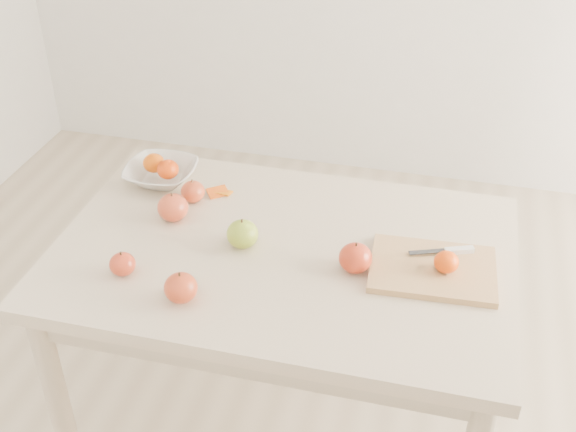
# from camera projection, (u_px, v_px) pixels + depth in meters

# --- Properties ---
(table) EXTENTS (1.20, 0.80, 0.75)m
(table) POSITION_uv_depth(u_px,v_px,m) (284.00, 278.00, 1.95)
(table) COLOR beige
(table) RESTS_ON ground
(cutting_board) EXTENTS (0.32, 0.24, 0.02)m
(cutting_board) POSITION_uv_depth(u_px,v_px,m) (433.00, 269.00, 1.81)
(cutting_board) COLOR tan
(cutting_board) RESTS_ON table
(board_tangerine) EXTENTS (0.06, 0.06, 0.05)m
(board_tangerine) POSITION_uv_depth(u_px,v_px,m) (446.00, 262.00, 1.77)
(board_tangerine) COLOR red
(board_tangerine) RESTS_ON cutting_board
(fruit_bowl) EXTENTS (0.21, 0.21, 0.05)m
(fruit_bowl) POSITION_uv_depth(u_px,v_px,m) (161.00, 173.00, 2.17)
(fruit_bowl) COLOR silver
(fruit_bowl) RESTS_ON table
(bowl_tangerine_near) EXTENTS (0.07, 0.07, 0.06)m
(bowl_tangerine_near) POSITION_uv_depth(u_px,v_px,m) (154.00, 163.00, 2.16)
(bowl_tangerine_near) COLOR orange
(bowl_tangerine_near) RESTS_ON fruit_bowl
(bowl_tangerine_far) EXTENTS (0.07, 0.07, 0.06)m
(bowl_tangerine_far) POSITION_uv_depth(u_px,v_px,m) (168.00, 169.00, 2.13)
(bowl_tangerine_far) COLOR #D53D07
(bowl_tangerine_far) RESTS_ON fruit_bowl
(orange_peel_a) EXTENTS (0.07, 0.07, 0.01)m
(orange_peel_a) POSITION_uv_depth(u_px,v_px,m) (218.00, 193.00, 2.12)
(orange_peel_a) COLOR #DA560F
(orange_peel_a) RESTS_ON table
(orange_peel_b) EXTENTS (0.05, 0.04, 0.01)m
(orange_peel_b) POSITION_uv_depth(u_px,v_px,m) (224.00, 193.00, 2.12)
(orange_peel_b) COLOR orange
(orange_peel_b) RESTS_ON table
(paring_knife) EXTENTS (0.17, 0.07, 0.01)m
(paring_knife) POSITION_uv_depth(u_px,v_px,m) (454.00, 251.00, 1.85)
(paring_knife) COLOR white
(paring_knife) RESTS_ON cutting_board
(apple_green) EXTENTS (0.08, 0.08, 0.08)m
(apple_green) POSITION_uv_depth(u_px,v_px,m) (243.00, 234.00, 1.89)
(apple_green) COLOR olive
(apple_green) RESTS_ON table
(apple_red_d) EXTENTS (0.07, 0.07, 0.06)m
(apple_red_d) POSITION_uv_depth(u_px,v_px,m) (122.00, 264.00, 1.79)
(apple_red_d) COLOR maroon
(apple_red_d) RESTS_ON table
(apple_red_c) EXTENTS (0.08, 0.08, 0.07)m
(apple_red_c) POSITION_uv_depth(u_px,v_px,m) (181.00, 288.00, 1.71)
(apple_red_c) COLOR maroon
(apple_red_c) RESTS_ON table
(apple_red_a) EXTENTS (0.07, 0.07, 0.06)m
(apple_red_a) POSITION_uv_depth(u_px,v_px,m) (193.00, 192.00, 2.07)
(apple_red_a) COLOR maroon
(apple_red_a) RESTS_ON table
(apple_red_e) EXTENTS (0.08, 0.08, 0.08)m
(apple_red_e) POSITION_uv_depth(u_px,v_px,m) (355.00, 258.00, 1.80)
(apple_red_e) COLOR maroon
(apple_red_e) RESTS_ON table
(apple_red_b) EXTENTS (0.09, 0.09, 0.08)m
(apple_red_b) POSITION_uv_depth(u_px,v_px,m) (173.00, 208.00, 1.99)
(apple_red_b) COLOR maroon
(apple_red_b) RESTS_ON table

